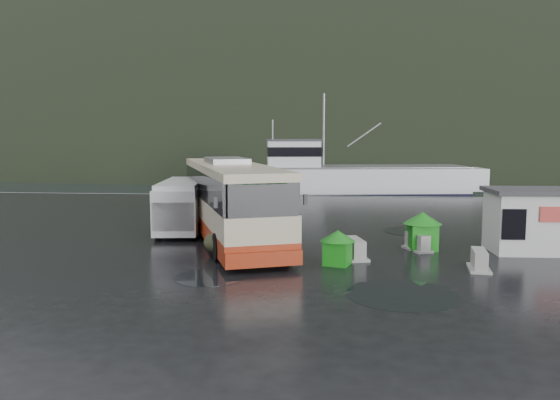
# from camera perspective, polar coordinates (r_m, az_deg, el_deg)

# --- Properties ---
(ground) EXTENTS (160.00, 160.00, 0.00)m
(ground) POSITION_cam_1_polar(r_m,az_deg,el_deg) (23.59, -0.61, -4.93)
(ground) COLOR black
(ground) RESTS_ON ground
(harbor_water) EXTENTS (300.00, 180.00, 0.02)m
(harbor_water) POSITION_cam_1_polar(r_m,az_deg,el_deg) (133.08, 4.21, 4.74)
(harbor_water) COLOR black
(harbor_water) RESTS_ON ground
(quay_edge) EXTENTS (160.00, 0.60, 1.50)m
(quay_edge) POSITION_cam_1_polar(r_m,az_deg,el_deg) (43.30, 2.07, 0.45)
(quay_edge) COLOR #999993
(quay_edge) RESTS_ON ground
(headland) EXTENTS (780.00, 540.00, 570.00)m
(headland) POSITION_cam_1_polar(r_m,az_deg,el_deg) (273.12, 6.85, 5.77)
(headland) COLOR black
(headland) RESTS_ON ground
(coach_bus) EXTENTS (7.66, 13.54, 3.75)m
(coach_bus) POSITION_cam_1_polar(r_m,az_deg,el_deg) (25.55, -5.11, -4.05)
(coach_bus) COLOR #C3B393
(coach_bus) RESTS_ON ground
(white_van) EXTENTS (2.81, 6.31, 2.55)m
(white_van) POSITION_cam_1_polar(r_m,az_deg,el_deg) (27.96, -10.06, -3.18)
(white_van) COLOR silver
(white_van) RESTS_ON ground
(waste_bin_left) EXTENTS (1.17, 1.17, 1.30)m
(waste_bin_left) POSITION_cam_1_polar(r_m,az_deg,el_deg) (20.56, 6.01, -6.73)
(waste_bin_left) COLOR #178317
(waste_bin_left) RESTS_ON ground
(waste_bin_right) EXTENTS (1.26, 1.26, 1.59)m
(waste_bin_right) POSITION_cam_1_polar(r_m,az_deg,el_deg) (23.85, 14.58, -5.03)
(waste_bin_right) COLOR #178317
(waste_bin_right) RESTS_ON ground
(dome_tent) EXTENTS (2.33, 2.96, 1.05)m
(dome_tent) POSITION_cam_1_polar(r_m,az_deg,el_deg) (22.50, -5.35, -5.54)
(dome_tent) COLOR #333520
(dome_tent) RESTS_ON ground
(ticket_kiosk) EXTENTS (3.44, 2.66, 2.62)m
(ticket_kiosk) POSITION_cam_1_polar(r_m,az_deg,el_deg) (24.88, 24.41, -4.93)
(ticket_kiosk) COLOR silver
(ticket_kiosk) RESTS_ON ground
(jersey_barrier_a) EXTENTS (1.12, 1.69, 0.78)m
(jersey_barrier_a) POSITION_cam_1_polar(r_m,az_deg,el_deg) (21.68, 7.83, -6.05)
(jersey_barrier_a) COLOR #999993
(jersey_barrier_a) RESTS_ON ground
(jersey_barrier_b) EXTENTS (1.19, 1.60, 0.72)m
(jersey_barrier_b) POSITION_cam_1_polar(r_m,az_deg,el_deg) (23.64, 14.14, -5.12)
(jersey_barrier_b) COLOR #999993
(jersey_barrier_b) RESTS_ON ground
(jersey_barrier_c) EXTENTS (0.91, 1.53, 0.72)m
(jersey_barrier_c) POSITION_cam_1_polar(r_m,az_deg,el_deg) (20.95, 20.06, -6.86)
(jersey_barrier_c) COLOR #999993
(jersey_barrier_c) RESTS_ON ground
(fishing_trawler) EXTENTS (25.52, 8.88, 10.00)m
(fishing_trawler) POSITION_cam_1_polar(r_m,az_deg,el_deg) (52.50, 7.66, 1.51)
(fishing_trawler) COLOR silver
(fishing_trawler) RESTS_ON ground
(puddles) EXTENTS (10.71, 14.28, 0.01)m
(puddles) POSITION_cam_1_polar(r_m,az_deg,el_deg) (20.68, 9.04, -6.69)
(puddles) COLOR black
(puddles) RESTS_ON ground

